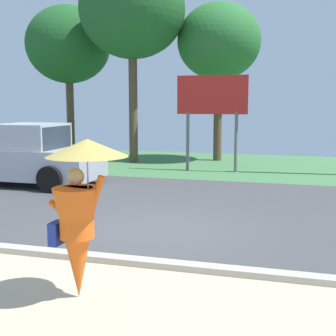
{
  "coord_description": "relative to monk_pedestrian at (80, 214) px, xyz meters",
  "views": [
    {
      "loc": [
        2.67,
        -8.42,
        2.51
      ],
      "look_at": [
        0.01,
        1.0,
        1.1
      ],
      "focal_mm": 48.52,
      "sensor_mm": 36.0,
      "label": 1
    }
  ],
  "objects": [
    {
      "name": "tree_left_far",
      "position": [
        -7.85,
        14.73,
        4.08
      ],
      "size": [
        3.95,
        3.95,
        7.02
      ],
      "color": "brown",
      "rests_on": "ground_plane"
    },
    {
      "name": "monk_pedestrian",
      "position": [
        0.0,
        0.0,
        0.0
      ],
      "size": [
        1.09,
        1.03,
        2.13
      ],
      "rotation": [
        0.0,
        0.0,
        -0.13
      ],
      "color": "#E55B19",
      "rests_on": "ground_plane"
    },
    {
      "name": "ground_plane",
      "position": [
        -0.07,
        6.28,
        -1.16
      ],
      "size": [
        40.0,
        22.0,
        0.2
      ],
      "color": "#424244"
    },
    {
      "name": "tree_center_back",
      "position": [
        -0.69,
        14.6,
        3.95
      ],
      "size": [
        3.55,
        3.55,
        6.72
      ],
      "color": "brown",
      "rests_on": "ground_plane"
    },
    {
      "name": "tree_right_mid",
      "position": [
        -4.02,
        13.03,
        5.14
      ],
      "size": [
        4.35,
        4.35,
        8.26
      ],
      "color": "brown",
      "rests_on": "ground_plane"
    },
    {
      "name": "pickup_truck",
      "position": [
        -5.67,
        7.13,
        -0.24
      ],
      "size": [
        5.2,
        2.28,
        1.88
      ],
      "rotation": [
        0.0,
        0.0,
        0.08
      ],
      "color": "#ADB2BA",
      "rests_on": "ground_plane"
    },
    {
      "name": "roadside_billboard",
      "position": [
        -0.37,
        11.39,
        1.44
      ],
      "size": [
        2.6,
        0.12,
        3.5
      ],
      "color": "slate",
      "rests_on": "ground_plane"
    }
  ]
}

